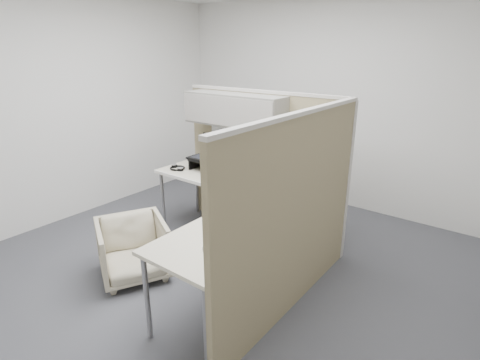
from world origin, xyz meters
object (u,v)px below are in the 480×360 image
Objects in this scene: office_chair at (133,246)px; monitor_left at (267,155)px; desk at (234,200)px; keyboard at (254,191)px.

monitor_left is at bearing 2.52° from office_chair.
desk reaches higher than office_chair.
office_chair is 1.59m from monitor_left.
office_chair is at bearing -117.12° from keyboard.
monitor_left is (-0.01, 0.56, 0.32)m from desk.
keyboard reaches higher than office_chair.
keyboard is (0.09, 0.21, 0.05)m from desk.
keyboard is at bearing -9.14° from office_chair.
monitor_left reaches higher than office_chair.
keyboard is at bearing -89.63° from monitor_left.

